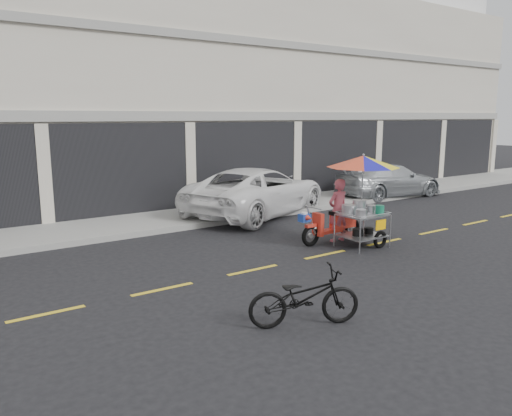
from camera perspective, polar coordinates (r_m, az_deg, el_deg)
ground at (r=11.48m, az=7.90°, el=-5.31°), size 90.00×90.00×0.00m
sidewalk at (r=15.82m, az=-5.75°, el=-0.61°), size 45.00×3.00×0.15m
shophouse_block at (r=21.37m, az=-6.08°, el=13.47°), size 36.00×8.11×10.40m
centerline at (r=11.48m, az=7.91°, el=-5.29°), size 42.00×0.10×0.01m
white_pickup at (r=15.78m, az=0.14°, el=1.92°), size 5.97×4.34×1.51m
silver_pickup at (r=20.02m, az=14.91°, el=3.11°), size 4.67×2.25×1.31m
near_bicycle at (r=7.58m, az=5.53°, el=-10.12°), size 1.79×1.23×0.89m
food_vendor_rig at (r=12.23m, az=11.06°, el=2.30°), size 2.21×1.77×2.24m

